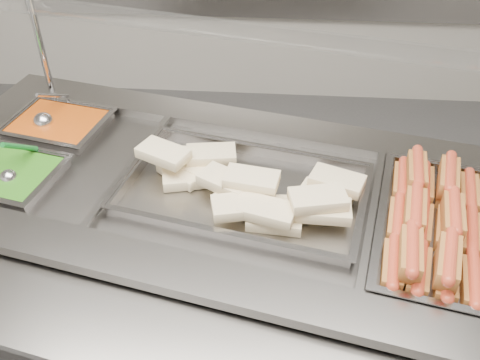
# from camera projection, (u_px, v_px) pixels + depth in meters

# --- Properties ---
(steam_counter) EXTENTS (2.10, 1.28, 0.94)m
(steam_counter) POSITION_uv_depth(u_px,v_px,m) (226.00, 284.00, 1.92)
(steam_counter) COLOR slate
(steam_counter) RESTS_ON ground
(tray_rail) EXTENTS (1.89, 0.78, 0.05)m
(tray_rail) POSITION_uv_depth(u_px,v_px,m) (153.00, 335.00, 1.26)
(tray_rail) COLOR slate
(tray_rail) RESTS_ON steam_counter
(sneeze_guard) EXTENTS (1.75, 0.68, 0.46)m
(sneeze_guard) POSITION_uv_depth(u_px,v_px,m) (246.00, 35.00, 1.56)
(sneeze_guard) COLOR #BAB9BE
(sneeze_guard) RESTS_ON steam_counter
(pan_hotdogs) EXTENTS (0.47, 0.64, 0.10)m
(pan_hotdogs) POSITION_uv_depth(u_px,v_px,m) (443.00, 237.00, 1.51)
(pan_hotdogs) COLOR gray
(pan_hotdogs) RESTS_ON steam_counter
(pan_wraps) EXTENTS (0.78, 0.56, 0.07)m
(pan_wraps) POSITION_uv_depth(u_px,v_px,m) (243.00, 194.00, 1.63)
(pan_wraps) COLOR gray
(pan_wraps) RESTS_ON steam_counter
(pan_beans) EXTENTS (0.36, 0.31, 0.10)m
(pan_beans) POSITION_uv_depth(u_px,v_px,m) (60.00, 132.00, 1.92)
(pan_beans) COLOR gray
(pan_beans) RESTS_ON steam_counter
(pan_peas) EXTENTS (0.36, 0.31, 0.10)m
(pan_peas) POSITION_uv_depth(u_px,v_px,m) (8.00, 182.00, 1.70)
(pan_peas) COLOR gray
(pan_peas) RESTS_ON steam_counter
(hotdogs_in_buns) EXTENTS (0.42, 0.59, 0.12)m
(hotdogs_in_buns) POSITION_uv_depth(u_px,v_px,m) (442.00, 224.00, 1.48)
(hotdogs_in_buns) COLOR brown
(hotdogs_in_buns) RESTS_ON pan_hotdogs
(tortilla_wraps) EXTENTS (0.71, 0.38, 0.10)m
(tortilla_wraps) POSITION_uv_depth(u_px,v_px,m) (246.00, 186.00, 1.59)
(tortilla_wraps) COLOR beige
(tortilla_wraps) RESTS_ON pan_wraps
(ladle) EXTENTS (0.08, 0.20, 0.15)m
(ladle) POSITION_uv_depth(u_px,v_px,m) (44.00, 121.00, 1.89)
(ladle) COLOR silver
(ladle) RESTS_ON pan_beans
(serving_spoon) EXTENTS (0.07, 0.18, 0.15)m
(serving_spoon) POSITION_uv_depth(u_px,v_px,m) (11.00, 172.00, 1.65)
(serving_spoon) COLOR silver
(serving_spoon) RESTS_ON pan_peas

